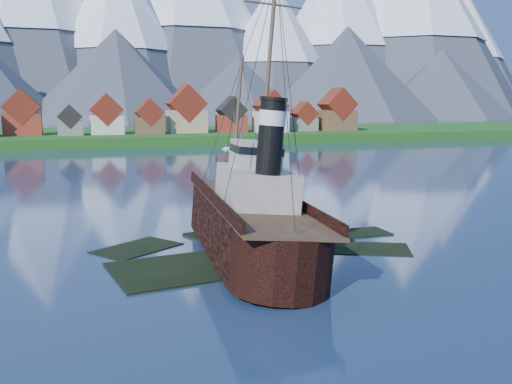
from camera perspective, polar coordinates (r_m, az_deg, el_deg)
name	(u,v)px	position (r m, az deg, el deg)	size (l,w,h in m)	color
ground	(243,256)	(53.36, -1.36, -6.46)	(1400.00, 1400.00, 0.00)	#1B2D4C
shoal	(254,253)	(55.94, -0.25, -6.09)	(31.71, 21.24, 1.14)	black
shore_bank	(110,140)	(220.17, -14.38, 5.08)	(600.00, 80.00, 3.20)	#144212
seawall	(119,148)	(182.37, -13.54, 4.34)	(600.00, 2.50, 2.00)	#3F3D38
town	(8,118)	(202.28, -23.58, 6.83)	(250.96, 16.69, 17.30)	maroon
mountains	(79,13)	(535.93, -17.30, 16.74)	(965.00, 340.00, 205.00)	#2D333D
tugboat_wreck	(241,216)	(54.95, -1.49, -2.43)	(7.79, 33.58, 26.61)	black
sailboat_d	(241,168)	(121.80, -1.55, 2.46)	(3.69, 8.42, 11.15)	white
sailboat_e	(234,149)	(168.04, -2.19, 4.29)	(4.89, 11.24, 12.66)	white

